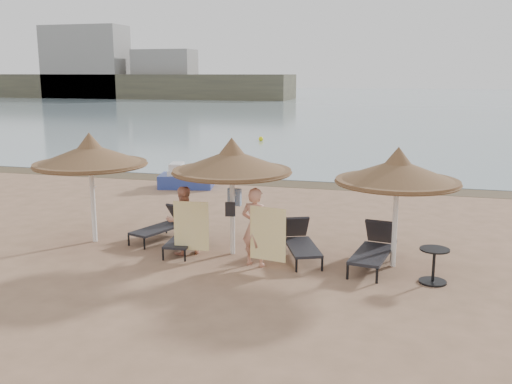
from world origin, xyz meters
TOP-DOWN VIEW (x-y plane):
  - ground at (0.00, 0.00)m, footprint 160.00×160.00m
  - sea at (0.00, 80.00)m, footprint 200.00×140.00m
  - wet_sand_strip at (0.00, 9.40)m, footprint 200.00×1.60m
  - far_shore at (-25.10, 77.82)m, footprint 150.00×54.80m
  - palapa_left at (-4.15, 0.42)m, footprint 2.84×2.84m
  - palapa_center at (-0.42, 0.37)m, footprint 2.83×2.83m
  - palapa_right at (3.34, 0.44)m, footprint 2.73×2.73m
  - lounger_far_left at (-2.55, 1.15)m, footprint 1.17×1.92m
  - lounger_near_left at (-1.66, 0.43)m, footprint 0.75×1.80m
  - lounger_near_right at (1.20, 0.54)m, footprint 1.30×2.00m
  - lounger_far_right at (2.92, 0.39)m, footprint 1.00×2.15m
  - side_table at (4.17, -0.42)m, footprint 0.61×0.61m
  - person_left at (-1.56, 0.06)m, footprint 1.05×0.99m
  - person_right at (0.33, -0.31)m, footprint 1.06×0.79m
  - towel_left at (-1.21, -0.29)m, footprint 0.83×0.10m
  - towel_right at (0.68, -0.56)m, footprint 0.84×0.18m
  - bag_patterned at (-0.42, 0.55)m, footprint 0.33×0.14m
  - bag_dark at (-0.42, 0.21)m, footprint 0.25×0.14m
  - pedal_boat at (-4.54, 7.65)m, footprint 2.19×1.55m
  - buoy_left at (-5.50, 22.73)m, footprint 0.31×0.31m

SIDE VIEW (x-z plane):
  - ground at x=0.00m, z-range 0.00..0.00m
  - wet_sand_strip at x=0.00m, z-range 0.00..0.01m
  - sea at x=0.00m, z-range 0.00..0.03m
  - buoy_left at x=-5.50m, z-range 0.00..0.31m
  - pedal_boat at x=-4.54m, z-range -0.12..0.81m
  - side_table at x=4.17m, z-range -0.02..0.71m
  - lounger_near_left at x=-1.66m, z-range -0.04..0.74m
  - lounger_far_left at x=-2.55m, z-range -0.04..0.78m
  - lounger_near_right at x=1.20m, z-range -0.04..0.81m
  - lounger_far_right at x=2.92m, z-range -0.05..0.88m
  - towel_left at x=-1.21m, z-range 0.22..1.38m
  - towel_right at x=0.68m, z-range 0.23..1.42m
  - person_left at x=-1.56m, z-range 0.00..1.91m
  - person_right at x=0.33m, z-range 0.00..2.08m
  - bag_dark at x=-0.42m, z-range 0.97..1.30m
  - bag_patterned at x=-0.42m, z-range 1.15..1.56m
  - palapa_right at x=3.34m, z-range 0.80..3.51m
  - palapa_center at x=-0.42m, z-range 0.83..3.63m
  - palapa_left at x=-4.15m, z-range 0.83..3.65m
  - far_shore at x=-25.10m, z-range -3.09..8.91m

